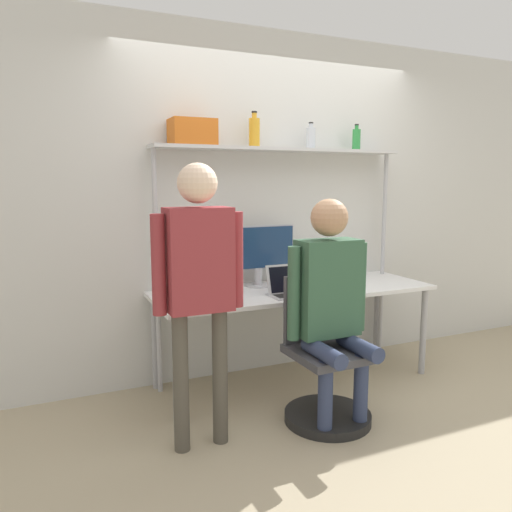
{
  "coord_description": "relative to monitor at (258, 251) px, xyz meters",
  "views": [
    {
      "loc": [
        -1.79,
        -2.89,
        1.54
      ],
      "look_at": [
        -0.54,
        -0.1,
        1.08
      ],
      "focal_mm": 35.0,
      "sensor_mm": 36.0,
      "label": 1
    }
  ],
  "objects": [
    {
      "name": "person_seated",
      "position": [
        0.09,
        -0.89,
        -0.15
      ],
      "size": [
        0.56,
        0.48,
        1.44
      ],
      "color": "#2D3856",
      "rests_on": "ground_plane"
    },
    {
      "name": "wall_back",
      "position": [
        0.21,
        0.18,
        0.35
      ],
      "size": [
        8.0,
        0.06,
        2.7
      ],
      "color": "silver",
      "rests_on": "ground_plane"
    },
    {
      "name": "laptop",
      "position": [
        0.09,
        -0.37,
        -0.21
      ],
      "size": [
        0.35,
        0.22,
        0.21
      ],
      "color": "#BCBCC1",
      "rests_on": "desk"
    },
    {
      "name": "monitor",
      "position": [
        0.0,
        0.0,
        0.0
      ],
      "size": [
        0.61,
        0.21,
        0.47
      ],
      "color": "#B7B7BC",
      "rests_on": "desk"
    },
    {
      "name": "office_chair",
      "position": [
        0.09,
        -0.85,
        -0.71
      ],
      "size": [
        0.56,
        0.56,
        0.93
      ],
      "color": "black",
      "rests_on": "ground_plane"
    },
    {
      "name": "desk",
      "position": [
        0.21,
        -0.21,
        -0.33
      ],
      "size": [
        2.15,
        0.71,
        0.73
      ],
      "color": "white",
      "rests_on": "ground_plane"
    },
    {
      "name": "cell_phone",
      "position": [
        0.38,
        -0.38,
        -0.27
      ],
      "size": [
        0.07,
        0.15,
        0.01
      ],
      "color": "#264C8C",
      "rests_on": "desk"
    },
    {
      "name": "bottle_amber",
      "position": [
        -0.02,
        0.02,
        0.9
      ],
      "size": [
        0.08,
        0.08,
        0.26
      ],
      "color": "gold",
      "rests_on": "shelf_unit"
    },
    {
      "name": "shelf_unit",
      "position": [
        0.21,
        0.02,
        0.54
      ],
      "size": [
        2.04,
        0.24,
        1.79
      ],
      "color": "silver",
      "rests_on": "ground_plane"
    },
    {
      "name": "ground_plane",
      "position": [
        0.21,
        -0.58,
        -1.0
      ],
      "size": [
        12.0,
        12.0,
        0.0
      ],
      "primitive_type": "plane",
      "color": "tan"
    },
    {
      "name": "storage_box",
      "position": [
        -0.51,
        0.02,
        0.88
      ],
      "size": [
        0.31,
        0.22,
        0.18
      ],
      "color": "#D1661E",
      "rests_on": "shelf_unit"
    },
    {
      "name": "bottle_clear",
      "position": [
        0.46,
        0.02,
        0.88
      ],
      "size": [
        0.07,
        0.07,
        0.2
      ],
      "color": "silver",
      "rests_on": "shelf_unit"
    },
    {
      "name": "person_standing",
      "position": [
        -0.75,
        -0.84,
        0.04
      ],
      "size": [
        0.53,
        0.22,
        1.64
      ],
      "color": "#4C473D",
      "rests_on": "ground_plane"
    },
    {
      "name": "bottle_green",
      "position": [
        0.9,
        0.02,
        0.88
      ],
      "size": [
        0.07,
        0.07,
        0.21
      ],
      "color": "#2D8C3F",
      "rests_on": "shelf_unit"
    }
  ]
}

